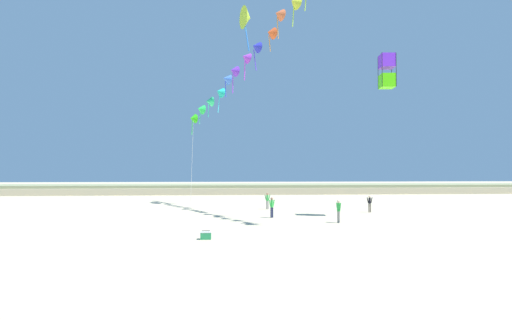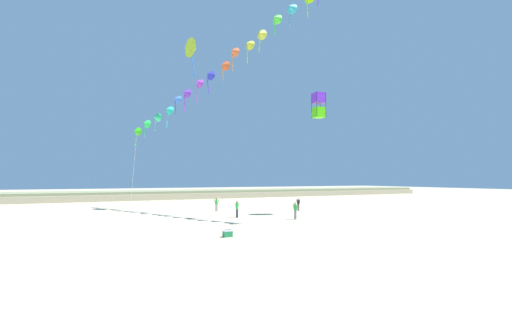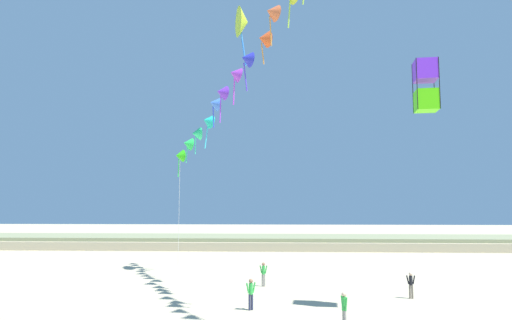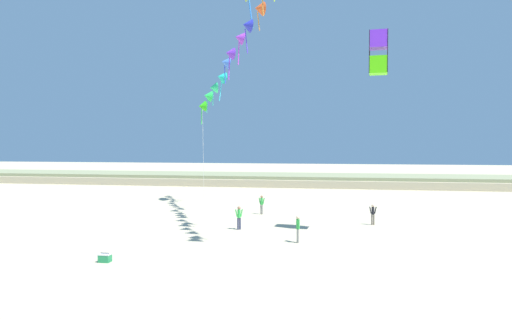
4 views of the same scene
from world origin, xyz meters
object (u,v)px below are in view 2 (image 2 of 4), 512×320
at_px(person_near_right, 217,203).
at_px(large_kite_mid_trail, 319,105).
at_px(beach_cooler, 228,234).
at_px(person_far_left, 237,208).
at_px(person_mid_center, 298,203).
at_px(person_near_left, 295,209).
at_px(large_kite_low_lead, 193,48).

xyz_separation_m(person_near_right, large_kite_mid_trail, (8.66, -7.74, 10.59)).
distance_m(person_near_right, beach_cooler, 17.36).
bearing_deg(person_near_right, person_far_left, -93.21).
xyz_separation_m(person_near_right, beach_cooler, (-5.05, -16.60, -0.70)).
relative_size(person_near_right, person_mid_center, 1.05).
bearing_deg(beach_cooler, person_near_left, 34.33).
relative_size(person_near_left, person_mid_center, 1.07).
relative_size(person_near_left, person_far_left, 1.01).
height_order(person_far_left, large_kite_mid_trail, large_kite_mid_trail).
relative_size(person_near_left, person_near_right, 1.02).
relative_size(person_near_left, large_kite_low_lead, 0.33).
distance_m(person_near_right, person_mid_center, 9.42).
height_order(person_near_left, beach_cooler, person_near_left).
xyz_separation_m(large_kite_low_lead, large_kite_mid_trail, (10.43, -11.98, -8.60)).
distance_m(person_mid_center, person_far_left, 9.74).
distance_m(person_near_left, large_kite_mid_trail, 11.91).
height_order(person_far_left, large_kite_low_lead, large_kite_low_lead).
distance_m(person_far_left, beach_cooler, 10.69).
bearing_deg(person_near_left, large_kite_mid_trail, 30.02).
bearing_deg(large_kite_low_lead, person_near_left, -68.89).
relative_size(large_kite_low_lead, beach_cooler, 8.51).
bearing_deg(person_near_right, person_mid_center, -22.24).
relative_size(person_mid_center, large_kite_low_lead, 0.31).
distance_m(person_near_left, large_kite_low_lead, 24.84).
height_order(person_near_left, person_mid_center, person_near_left).
distance_m(large_kite_low_lead, beach_cooler, 29.00).
bearing_deg(large_kite_mid_trail, person_near_left, -149.98).
distance_m(person_near_left, person_far_left, 5.54).
bearing_deg(large_kite_mid_trail, person_mid_center, 89.25).
bearing_deg(large_kite_low_lead, person_mid_center, -36.69).
height_order(person_near_left, person_near_right, person_near_left).
bearing_deg(person_mid_center, person_near_right, 157.76).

